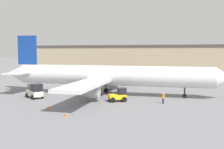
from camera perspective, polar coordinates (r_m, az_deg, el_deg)
The scene contains 8 objects.
ground_plane at distance 51.34m, azimuth -0.00°, elevation -4.20°, with size 400.00×400.00×0.00m, color slate.
terminal_building at distance 81.55m, azimuth 5.66°, elevation 2.58°, with size 76.73×11.66×9.58m.
airplane at distance 51.15m, azimuth -1.06°, elevation -0.27°, with size 42.56×34.56×10.99m.
ground_crew_worker at distance 43.84m, azimuth 10.36°, elevation -4.67°, with size 0.37×0.37×1.70m.
baggage_tug at distance 44.94m, azimuth 1.38°, elevation -4.23°, with size 3.28×3.06×2.17m.
belt_loader_truck at distance 49.49m, azimuth -15.34°, elevation -3.32°, with size 3.93×3.36×2.57m.
safety_cone_near at distance 35.58m, azimuth -9.45°, elevation -7.95°, with size 0.36×0.36×0.55m.
safety_cone_far at distance 39.90m, azimuth -12.85°, elevation -6.59°, with size 0.36×0.36×0.55m.
Camera 1 is at (18.81, -47.06, 8.21)m, focal length 45.00 mm.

